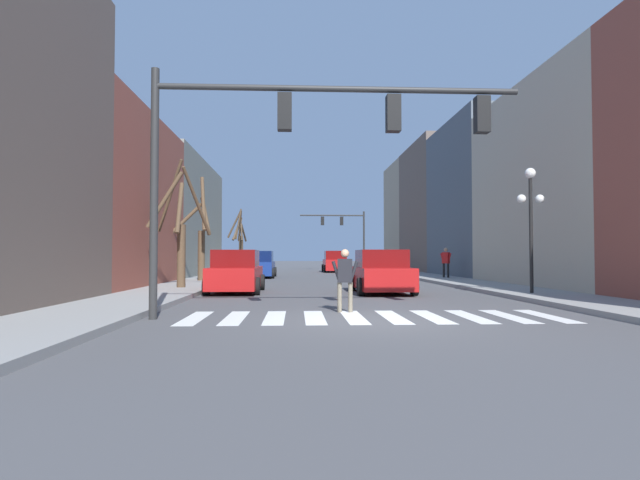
{
  "coord_description": "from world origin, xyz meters",
  "views": [
    {
      "loc": [
        -1.77,
        -10.73,
        1.41
      ],
      "look_at": [
        -0.36,
        18.62,
        2.33
      ],
      "focal_mm": 28.0,
      "sensor_mm": 36.0,
      "label": 1
    }
  ],
  "objects_px": {
    "car_parked_right_far": "(260,265)",
    "pedestrian_crossing_street": "(345,275)",
    "street_tree_right_far": "(180,230)",
    "street_tree_left_near": "(240,243)",
    "street_tree_left_far": "(200,236)",
    "traffic_signal_far": "(345,227)",
    "car_parked_left_far": "(381,273)",
    "car_parked_left_near": "(236,273)",
    "street_lamp_right_corner": "(531,204)",
    "traffic_signal_near": "(300,131)",
    "car_parked_right_near": "(335,262)",
    "pedestrian_on_right_sidewalk": "(446,260)",
    "street_tree_right_mid": "(240,242)"
  },
  "relations": [
    {
      "from": "car_parked_right_near",
      "to": "street_tree_left_near",
      "type": "xyz_separation_m",
      "value": [
        -8.57,
        3.49,
        1.77
      ]
    },
    {
      "from": "traffic_signal_near",
      "to": "street_tree_left_far",
      "type": "height_order",
      "value": "traffic_signal_near"
    },
    {
      "from": "car_parked_left_near",
      "to": "car_parked_right_near",
      "type": "xyz_separation_m",
      "value": [
        5.68,
        23.64,
        0.08
      ]
    },
    {
      "from": "pedestrian_crossing_street",
      "to": "street_tree_right_far",
      "type": "bearing_deg",
      "value": -45.96
    },
    {
      "from": "traffic_signal_far",
      "to": "street_tree_right_mid",
      "type": "height_order",
      "value": "traffic_signal_far"
    },
    {
      "from": "car_parked_left_near",
      "to": "street_tree_left_far",
      "type": "relative_size",
      "value": 0.79
    },
    {
      "from": "car_parked_right_far",
      "to": "pedestrian_crossing_street",
      "type": "relative_size",
      "value": 3.08
    },
    {
      "from": "pedestrian_crossing_street",
      "to": "street_tree_left_far",
      "type": "relative_size",
      "value": 0.3
    },
    {
      "from": "pedestrian_on_right_sidewalk",
      "to": "street_tree_left_near",
      "type": "distance_m",
      "value": 22.69
    },
    {
      "from": "street_tree_left_near",
      "to": "street_tree_left_far",
      "type": "bearing_deg",
      "value": -89.1
    },
    {
      "from": "street_tree_right_mid",
      "to": "street_tree_left_near",
      "type": "bearing_deg",
      "value": 96.66
    },
    {
      "from": "pedestrian_crossing_street",
      "to": "traffic_signal_near",
      "type": "bearing_deg",
      "value": 52.71
    },
    {
      "from": "street_tree_left_near",
      "to": "street_tree_right_far",
      "type": "bearing_deg",
      "value": -88.87
    },
    {
      "from": "car_parked_left_near",
      "to": "street_tree_left_near",
      "type": "xyz_separation_m",
      "value": [
        -2.89,
        27.13,
        1.85
      ]
    },
    {
      "from": "street_lamp_right_corner",
      "to": "car_parked_left_far",
      "type": "height_order",
      "value": "street_lamp_right_corner"
    },
    {
      "from": "traffic_signal_near",
      "to": "street_tree_right_mid",
      "type": "distance_m",
      "value": 31.32
    },
    {
      "from": "car_parked_right_near",
      "to": "pedestrian_on_right_sidewalk",
      "type": "relative_size",
      "value": 2.76
    },
    {
      "from": "pedestrian_on_right_sidewalk",
      "to": "street_tree_left_far",
      "type": "relative_size",
      "value": 0.32
    },
    {
      "from": "street_tree_right_mid",
      "to": "traffic_signal_far",
      "type": "bearing_deg",
      "value": 35.43
    },
    {
      "from": "traffic_signal_far",
      "to": "pedestrian_crossing_street",
      "type": "height_order",
      "value": "traffic_signal_far"
    },
    {
      "from": "car_parked_left_near",
      "to": "car_parked_left_far",
      "type": "bearing_deg",
      "value": -95.47
    },
    {
      "from": "car_parked_left_near",
      "to": "pedestrian_crossing_street",
      "type": "bearing_deg",
      "value": -152.84
    },
    {
      "from": "car_parked_left_near",
      "to": "car_parked_right_far",
      "type": "bearing_deg",
      "value": 0.08
    },
    {
      "from": "car_parked_left_near",
      "to": "pedestrian_on_right_sidewalk",
      "type": "bearing_deg",
      "value": -49.95
    },
    {
      "from": "street_tree_right_far",
      "to": "pedestrian_crossing_street",
      "type": "bearing_deg",
      "value": -53.08
    },
    {
      "from": "traffic_signal_far",
      "to": "street_lamp_right_corner",
      "type": "height_order",
      "value": "traffic_signal_far"
    },
    {
      "from": "traffic_signal_far",
      "to": "pedestrian_on_right_sidewalk",
      "type": "height_order",
      "value": "traffic_signal_far"
    },
    {
      "from": "pedestrian_crossing_street",
      "to": "street_tree_left_far",
      "type": "height_order",
      "value": "street_tree_left_far"
    },
    {
      "from": "car_parked_right_near",
      "to": "car_parked_right_far",
      "type": "bearing_deg",
      "value": 151.51
    },
    {
      "from": "pedestrian_on_right_sidewalk",
      "to": "street_tree_right_mid",
      "type": "height_order",
      "value": "street_tree_right_mid"
    },
    {
      "from": "car_parked_left_far",
      "to": "street_tree_right_mid",
      "type": "distance_m",
      "value": 24.81
    },
    {
      "from": "car_parked_right_near",
      "to": "street_tree_left_near",
      "type": "relative_size",
      "value": 0.98
    },
    {
      "from": "car_parked_left_near",
      "to": "street_lamp_right_corner",
      "type": "bearing_deg",
      "value": -104.68
    },
    {
      "from": "traffic_signal_near",
      "to": "street_tree_left_near",
      "type": "xyz_separation_m",
      "value": [
        -5.28,
        35.11,
        -1.62
      ]
    },
    {
      "from": "street_lamp_right_corner",
      "to": "car_parked_right_near",
      "type": "relative_size",
      "value": 0.89
    },
    {
      "from": "traffic_signal_near",
      "to": "street_tree_left_near",
      "type": "height_order",
      "value": "traffic_signal_near"
    },
    {
      "from": "street_tree_right_mid",
      "to": "street_tree_left_far",
      "type": "xyz_separation_m",
      "value": [
        -0.16,
        -16.68,
        -0.18
      ]
    },
    {
      "from": "car_parked_right_far",
      "to": "traffic_signal_far",
      "type": "bearing_deg",
      "value": -23.35
    },
    {
      "from": "car_parked_left_near",
      "to": "car_parked_right_far",
      "type": "distance_m",
      "value": 13.15
    },
    {
      "from": "street_tree_left_far",
      "to": "traffic_signal_near",
      "type": "bearing_deg",
      "value": -70.82
    },
    {
      "from": "street_lamp_right_corner",
      "to": "car_parked_left_near",
      "type": "height_order",
      "value": "street_lamp_right_corner"
    },
    {
      "from": "pedestrian_crossing_street",
      "to": "street_tree_left_near",
      "type": "distance_m",
      "value": 34.61
    },
    {
      "from": "street_tree_left_far",
      "to": "street_tree_left_near",
      "type": "distance_m",
      "value": 20.89
    },
    {
      "from": "car_parked_right_far",
      "to": "street_tree_right_far",
      "type": "xyz_separation_m",
      "value": [
        -2.36,
        -12.15,
        1.65
      ]
    },
    {
      "from": "car_parked_right_near",
      "to": "pedestrian_on_right_sidewalk",
      "type": "xyz_separation_m",
      "value": [
        5.27,
        -14.44,
        0.32
      ]
    },
    {
      "from": "traffic_signal_far",
      "to": "car_parked_left_far",
      "type": "height_order",
      "value": "traffic_signal_far"
    },
    {
      "from": "car_parked_right_far",
      "to": "street_tree_right_far",
      "type": "bearing_deg",
      "value": 169.0
    },
    {
      "from": "street_tree_left_far",
      "to": "street_tree_left_near",
      "type": "xyz_separation_m",
      "value": [
        -0.33,
        20.88,
        0.21
      ]
    },
    {
      "from": "car_parked_left_near",
      "to": "car_parked_right_near",
      "type": "height_order",
      "value": "car_parked_right_near"
    },
    {
      "from": "car_parked_left_far",
      "to": "car_parked_right_near",
      "type": "relative_size",
      "value": 0.88
    }
  ]
}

